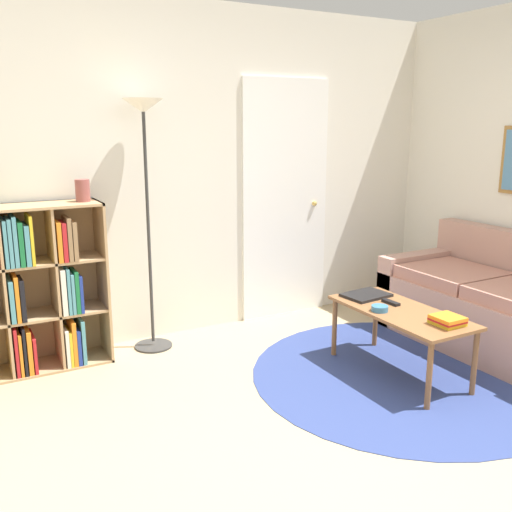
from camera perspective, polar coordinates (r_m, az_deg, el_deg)
name	(u,v)px	position (r m, az deg, el deg)	size (l,w,h in m)	color
ground_plane	(402,473)	(3.11, 14.43, -20.25)	(14.00, 14.00, 0.00)	tan
wall_back	(206,174)	(4.65, -4.98, 8.17)	(7.35, 0.11, 2.60)	silver
rug	(405,374)	(4.13, 14.63, -11.37)	(2.10, 2.10, 0.01)	navy
bookshelf	(24,292)	(4.20, -22.15, -3.34)	(1.02, 0.34, 1.16)	tan
floor_lamp	(145,148)	(4.22, -11.06, 10.57)	(0.29, 0.29, 1.86)	#333333
couch	(499,309)	(4.77, 23.12, -4.86)	(0.85, 1.70, 0.86)	tan
coffee_table	(401,317)	(4.00, 14.25, -5.98)	(0.47, 1.02, 0.46)	brown
laptop	(366,295)	(4.23, 10.95, -3.86)	(0.34, 0.27, 0.02)	black
bowl	(380,308)	(3.92, 12.27, -5.14)	(0.11, 0.11, 0.04)	teal
book_stack_on_table	(447,320)	(3.77, 18.60, -6.12)	(0.18, 0.19, 0.06)	gold
remote	(391,302)	(4.10, 13.33, -4.54)	(0.05, 0.14, 0.02)	black
vase_on_shelf	(83,190)	(4.14, -16.95, 6.29)	(0.10, 0.10, 0.15)	#934C47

